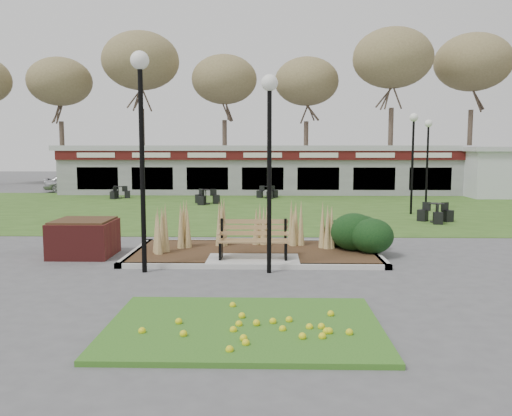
{
  "coord_description": "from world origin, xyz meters",
  "views": [
    {
      "loc": [
        0.38,
        -12.67,
        2.79
      ],
      "look_at": [
        0.02,
        2.0,
        1.14
      ],
      "focal_mm": 38.0,
      "sensor_mm": 36.0,
      "label": 1
    }
  ],
  "objects_px": {
    "car_black": "(136,182)",
    "bistro_set_a": "(206,199)",
    "bistro_set_c": "(436,216)",
    "brick_planter": "(84,238)",
    "service_hut": "(503,171)",
    "lamp_post_mid_right": "(413,141)",
    "lamp_post_near_left": "(141,113)",
    "lamp_post_far_right": "(428,145)",
    "car_silver": "(74,182)",
    "food_pavilion": "(263,169)",
    "bistro_set_b": "(118,194)",
    "lamp_post_near_right": "(269,130)",
    "park_bench": "(253,239)",
    "bistro_set_d": "(268,194)"
  },
  "relations": [
    {
      "from": "park_bench",
      "to": "bistro_set_c",
      "type": "xyz_separation_m",
      "value": [
        6.58,
        7.18,
        -0.33
      ]
    },
    {
      "from": "brick_planter",
      "to": "bistro_set_a",
      "type": "distance_m",
      "value": 12.89
    },
    {
      "from": "lamp_post_mid_right",
      "to": "lamp_post_far_right",
      "type": "height_order",
      "value": "lamp_post_mid_right"
    },
    {
      "from": "brick_planter",
      "to": "park_bench",
      "type": "bearing_deg",
      "value": -9.69
    },
    {
      "from": "park_bench",
      "to": "lamp_post_near_right",
      "type": "height_order",
      "value": "lamp_post_near_right"
    },
    {
      "from": "bistro_set_c",
      "to": "car_black",
      "type": "distance_m",
      "value": 19.98
    },
    {
      "from": "lamp_post_mid_right",
      "to": "bistro_set_b",
      "type": "height_order",
      "value": "lamp_post_mid_right"
    },
    {
      "from": "park_bench",
      "to": "lamp_post_far_right",
      "type": "distance_m",
      "value": 13.44
    },
    {
      "from": "bistro_set_a",
      "to": "car_silver",
      "type": "relative_size",
      "value": 0.36
    },
    {
      "from": "lamp_post_mid_right",
      "to": "bistro_set_c",
      "type": "height_order",
      "value": "lamp_post_mid_right"
    },
    {
      "from": "park_bench",
      "to": "bistro_set_a",
      "type": "relative_size",
      "value": 1.32
    },
    {
      "from": "lamp_post_near_left",
      "to": "bistro_set_c",
      "type": "relative_size",
      "value": 3.68
    },
    {
      "from": "lamp_post_near_right",
      "to": "bistro_set_c",
      "type": "relative_size",
      "value": 3.3
    },
    {
      "from": "bistro_set_c",
      "to": "car_black",
      "type": "bearing_deg",
      "value": 136.88
    },
    {
      "from": "lamp_post_near_left",
      "to": "car_black",
      "type": "relative_size",
      "value": 1.24
    },
    {
      "from": "lamp_post_near_right",
      "to": "food_pavilion",
      "type": "bearing_deg",
      "value": 91.05
    },
    {
      "from": "food_pavilion",
      "to": "car_silver",
      "type": "bearing_deg",
      "value": 174.74
    },
    {
      "from": "brick_planter",
      "to": "lamp_post_mid_right",
      "type": "relative_size",
      "value": 0.36
    },
    {
      "from": "lamp_post_mid_right",
      "to": "bistro_set_a",
      "type": "height_order",
      "value": "lamp_post_mid_right"
    },
    {
      "from": "food_pavilion",
      "to": "lamp_post_near_right",
      "type": "distance_m",
      "value": 20.84
    },
    {
      "from": "lamp_post_near_left",
      "to": "lamp_post_far_right",
      "type": "xyz_separation_m",
      "value": [
        9.72,
        12.09,
        -0.63
      ]
    },
    {
      "from": "bistro_set_b",
      "to": "car_silver",
      "type": "relative_size",
      "value": 0.33
    },
    {
      "from": "lamp_post_mid_right",
      "to": "lamp_post_near_left",
      "type": "bearing_deg",
      "value": -129.09
    },
    {
      "from": "car_black",
      "to": "bistro_set_a",
      "type": "bearing_deg",
      "value": -164.08
    },
    {
      "from": "car_black",
      "to": "bistro_set_b",
      "type": "bearing_deg",
      "value": 161.77
    },
    {
      "from": "service_hut",
      "to": "car_silver",
      "type": "relative_size",
      "value": 1.22
    },
    {
      "from": "car_black",
      "to": "food_pavilion",
      "type": "bearing_deg",
      "value": -117.79
    },
    {
      "from": "bistro_set_b",
      "to": "food_pavilion",
      "type": "bearing_deg",
      "value": 22.83
    },
    {
      "from": "service_hut",
      "to": "lamp_post_near_right",
      "type": "height_order",
      "value": "lamp_post_near_right"
    },
    {
      "from": "bistro_set_a",
      "to": "service_hut",
      "type": "bearing_deg",
      "value": 14.57
    },
    {
      "from": "food_pavilion",
      "to": "lamp_post_near_left",
      "type": "distance_m",
      "value": 21.01
    },
    {
      "from": "food_pavilion",
      "to": "lamp_post_near_left",
      "type": "bearing_deg",
      "value": -96.64
    },
    {
      "from": "park_bench",
      "to": "bistro_set_b",
      "type": "distance_m",
      "value": 18.2
    },
    {
      "from": "bistro_set_a",
      "to": "car_black",
      "type": "xyz_separation_m",
      "value": [
        -5.26,
        7.31,
        0.39
      ]
    },
    {
      "from": "bistro_set_d",
      "to": "brick_planter",
      "type": "bearing_deg",
      "value": -106.4
    },
    {
      "from": "park_bench",
      "to": "lamp_post_mid_right",
      "type": "xyz_separation_m",
      "value": [
        6.31,
        9.69,
        2.46
      ]
    },
    {
      "from": "lamp_post_near_right",
      "to": "lamp_post_far_right",
      "type": "relative_size",
      "value": 1.09
    },
    {
      "from": "park_bench",
      "to": "bistro_set_d",
      "type": "xyz_separation_m",
      "value": [
        0.31,
        16.75,
        -0.35
      ]
    },
    {
      "from": "lamp_post_mid_right",
      "to": "car_silver",
      "type": "distance_m",
      "value": 21.46
    },
    {
      "from": "park_bench",
      "to": "bistro_set_a",
      "type": "xyz_separation_m",
      "value": [
        -2.74,
        13.53,
        -0.33
      ]
    },
    {
      "from": "service_hut",
      "to": "lamp_post_near_right",
      "type": "distance_m",
      "value": 22.99
    },
    {
      "from": "park_bench",
      "to": "brick_planter",
      "type": "distance_m",
      "value": 4.47
    },
    {
      "from": "lamp_post_near_left",
      "to": "lamp_post_far_right",
      "type": "height_order",
      "value": "lamp_post_near_left"
    },
    {
      "from": "lamp_post_near_right",
      "to": "bistro_set_d",
      "type": "relative_size",
      "value": 3.62
    },
    {
      "from": "lamp_post_near_left",
      "to": "bistro_set_c",
      "type": "xyz_separation_m",
      "value": [
        9.0,
        8.23,
        -3.29
      ]
    },
    {
      "from": "food_pavilion",
      "to": "bistro_set_c",
      "type": "bearing_deg",
      "value": -62.3
    },
    {
      "from": "brick_planter",
      "to": "service_hut",
      "type": "bearing_deg",
      "value": 43.52
    },
    {
      "from": "food_pavilion",
      "to": "brick_planter",
      "type": "bearing_deg",
      "value": -103.06
    },
    {
      "from": "park_bench",
      "to": "service_hut",
      "type": "distance_m",
      "value": 22.32
    },
    {
      "from": "brick_planter",
      "to": "lamp_post_near_left",
      "type": "relative_size",
      "value": 0.31
    }
  ]
}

